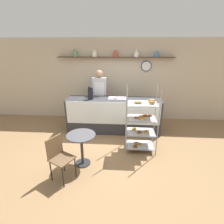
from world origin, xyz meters
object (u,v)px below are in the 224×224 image
at_px(coffee_carafe, 90,93).
at_px(cafe_table, 81,142).
at_px(cafe_chair, 59,154).
at_px(pastry_rack, 142,123).
at_px(donut_tray_counter, 118,98).
at_px(person_worker, 100,96).

bearing_deg(coffee_carafe, cafe_table, -87.43).
relative_size(cafe_table, cafe_chair, 0.83).
bearing_deg(pastry_rack, donut_tray_counter, 120.34).
distance_m(person_worker, donut_tray_counter, 0.72).
xyz_separation_m(person_worker, coffee_carafe, (-0.19, -0.53, 0.22)).
bearing_deg(pastry_rack, cafe_table, -153.23).
relative_size(person_worker, cafe_chair, 2.03).
distance_m(person_worker, coffee_carafe, 0.61).
xyz_separation_m(person_worker, cafe_chair, (-0.46, -2.58, -0.44)).
bearing_deg(person_worker, cafe_table, -93.22).
distance_m(coffee_carafe, donut_tray_counter, 0.80).
xyz_separation_m(cafe_chair, coffee_carafe, (0.26, 2.04, 0.66)).
relative_size(person_worker, donut_tray_counter, 3.44).
distance_m(pastry_rack, coffee_carafe, 1.74).
bearing_deg(cafe_table, person_worker, 86.78).
xyz_separation_m(cafe_table, cafe_chair, (-0.34, -0.45, 0.00)).
height_order(coffee_carafe, donut_tray_counter, coffee_carafe).
xyz_separation_m(pastry_rack, donut_tray_counter, (-0.61, 1.05, 0.31)).
bearing_deg(cafe_chair, coffee_carafe, 20.73).
height_order(pastry_rack, person_worker, person_worker).
xyz_separation_m(person_worker, donut_tray_counter, (0.58, -0.42, 0.06)).
xyz_separation_m(pastry_rack, cafe_chair, (-1.65, -1.11, -0.18)).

